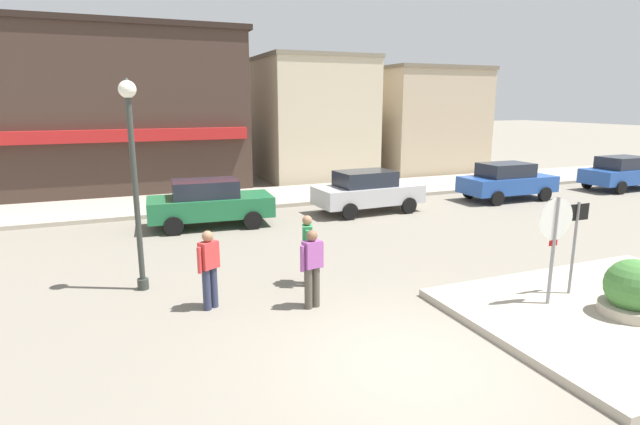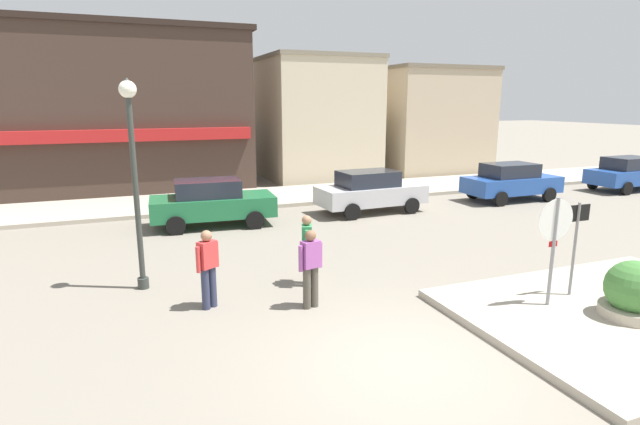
{
  "view_description": "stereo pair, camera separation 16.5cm",
  "coord_description": "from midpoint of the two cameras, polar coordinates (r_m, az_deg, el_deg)",
  "views": [
    {
      "loc": [
        -4.1,
        -6.13,
        4.07
      ],
      "look_at": [
        0.26,
        4.5,
        1.5
      ],
      "focal_mm": 28.0,
      "sensor_mm": 36.0,
      "label": 1
    },
    {
      "loc": [
        -3.95,
        -6.19,
        4.07
      ],
      "look_at": [
        0.26,
        4.5,
        1.5
      ],
      "focal_mm": 28.0,
      "sensor_mm": 36.0,
      "label": 2
    }
  ],
  "objects": [
    {
      "name": "pedestrian_kerb_side",
      "position": [
        9.95,
        -0.6,
        -6.17
      ],
      "size": [
        0.56,
        0.3,
        1.61
      ],
      "color": "#4C473D",
      "rests_on": "ground"
    },
    {
      "name": "parked_car_second",
      "position": [
        18.65,
        6.01,
        2.47
      ],
      "size": [
        4.07,
        2.02,
        1.56
      ],
      "color": "#B7B7BC",
      "rests_on": "ground"
    },
    {
      "name": "pedestrian_crossing_far",
      "position": [
        10.16,
        -12.23,
        -6.06
      ],
      "size": [
        0.52,
        0.37,
        1.61
      ],
      "color": "#2D334C",
      "rests_on": "ground"
    },
    {
      "name": "building_storefront_left_near",
      "position": [
        27.81,
        -0.67,
        10.8
      ],
      "size": [
        5.66,
        6.67,
        6.38
      ],
      "color": "beige",
      "rests_on": "ground"
    },
    {
      "name": "one_way_sign",
      "position": [
        11.4,
        27.52,
        -2.76
      ],
      "size": [
        0.6,
        0.06,
        2.1
      ],
      "color": "gray",
      "rests_on": "ground"
    },
    {
      "name": "parked_car_fourth",
      "position": [
        27.33,
        31.99,
        3.84
      ],
      "size": [
        4.02,
        1.93,
        1.56
      ],
      "color": "#234C9E",
      "rests_on": "ground"
    },
    {
      "name": "lamp_post",
      "position": [
        11.21,
        -20.2,
        6.15
      ],
      "size": [
        0.36,
        0.36,
        4.54
      ],
      "color": "#333833",
      "rests_on": "ground"
    },
    {
      "name": "stop_sign",
      "position": [
        10.59,
        25.59,
        -2.61
      ],
      "size": [
        0.82,
        0.07,
        2.3
      ],
      "color": "gray",
      "rests_on": "ground"
    },
    {
      "name": "building_storefront_left_mid",
      "position": [
        31.03,
        11.23,
        10.35
      ],
      "size": [
        6.05,
        7.44,
        5.95
      ],
      "color": "tan",
      "rests_on": "ground"
    },
    {
      "name": "building_corner_shop",
      "position": [
        25.76,
        -22.34,
        10.78
      ],
      "size": [
        12.12,
        7.58,
        7.32
      ],
      "color": "#3D2D26",
      "rests_on": "ground"
    },
    {
      "name": "planter",
      "position": [
        11.01,
        32.49,
        -8.03
      ],
      "size": [
        1.1,
        1.1,
        1.23
      ],
      "color": "#ADA38E",
      "rests_on": "ground"
    },
    {
      "name": "parked_car_nearest",
      "position": [
        16.86,
        -12.0,
        1.18
      ],
      "size": [
        4.11,
        2.09,
        1.56
      ],
      "color": "#1E6B3D",
      "rests_on": "ground"
    },
    {
      "name": "parked_car_third",
      "position": [
        22.31,
        21.19,
        3.35
      ],
      "size": [
        4.01,
        1.91,
        1.56
      ],
      "color": "#234C9E",
      "rests_on": "ground"
    },
    {
      "name": "sidewalk_corner",
      "position": [
        11.5,
        32.2,
        -9.76
      ],
      "size": [
        6.4,
        4.8,
        0.15
      ],
      "primitive_type": "cube",
      "color": "#A89E8C",
      "rests_on": "ground"
    },
    {
      "name": "ground_plane",
      "position": [
        8.41,
        10.64,
        -16.56
      ],
      "size": [
        160.0,
        160.0,
        0.0
      ],
      "primitive_type": "plane",
      "color": "gray"
    },
    {
      "name": "pedestrian_crossing_near",
      "position": [
        11.18,
        -1.09,
        -4.05
      ],
      "size": [
        0.33,
        0.55,
        1.61
      ],
      "color": "gray",
      "rests_on": "ground"
    },
    {
      "name": "kerb_far",
      "position": [
        20.99,
        -10.04,
        1.44
      ],
      "size": [
        80.0,
        4.0,
        0.15
      ],
      "primitive_type": "cube",
      "color": "#A89E8C",
      "rests_on": "ground"
    }
  ]
}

